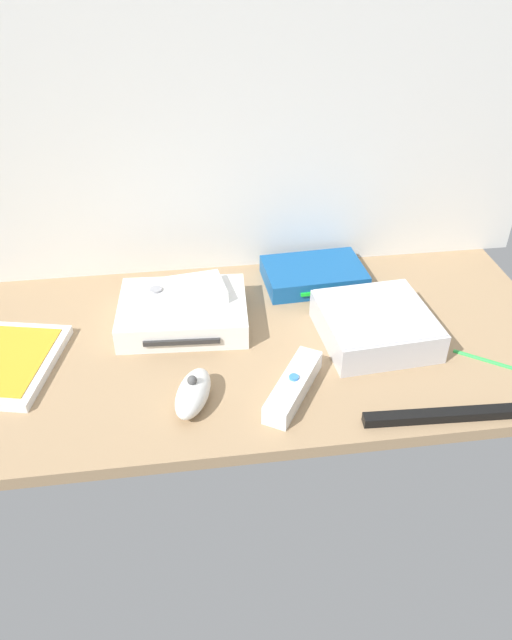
# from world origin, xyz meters

# --- Properties ---
(ground_plane) EXTENTS (1.00, 0.48, 0.02)m
(ground_plane) POSITION_xyz_m (0.00, 0.00, -0.01)
(ground_plane) COLOR #9E7F5B
(ground_plane) RESTS_ON ground
(back_wall) EXTENTS (1.10, 0.01, 0.64)m
(back_wall) POSITION_xyz_m (0.00, 0.25, 0.32)
(back_wall) COLOR silver
(back_wall) RESTS_ON ground
(game_console) EXTENTS (0.22, 0.17, 0.04)m
(game_console) POSITION_xyz_m (-0.11, 0.06, 0.02)
(game_console) COLOR white
(game_console) RESTS_ON ground_plane
(mini_computer) EXTENTS (0.18, 0.18, 0.05)m
(mini_computer) POSITION_xyz_m (0.19, -0.02, 0.03)
(mini_computer) COLOR silver
(mini_computer) RESTS_ON ground_plane
(game_case) EXTENTS (0.18, 0.22, 0.02)m
(game_case) POSITION_xyz_m (-0.38, -0.02, 0.01)
(game_case) COLOR white
(game_case) RESTS_ON ground_plane
(network_router) EXTENTS (0.19, 0.13, 0.03)m
(network_router) POSITION_xyz_m (0.13, 0.16, 0.02)
(network_router) COLOR #145193
(network_router) RESTS_ON ground_plane
(remote_wand) EXTENTS (0.11, 0.14, 0.03)m
(remote_wand) POSITION_xyz_m (0.04, -0.13, 0.02)
(remote_wand) COLOR white
(remote_wand) RESTS_ON ground_plane
(remote_nunchuk) EXTENTS (0.07, 0.11, 0.05)m
(remote_nunchuk) POSITION_xyz_m (-0.11, -0.14, 0.02)
(remote_nunchuk) COLOR white
(remote_nunchuk) RESTS_ON ground_plane
(remote_classic_pad) EXTENTS (0.15, 0.10, 0.02)m
(remote_classic_pad) POSITION_xyz_m (-0.12, 0.08, 0.05)
(remote_classic_pad) COLOR white
(remote_classic_pad) RESTS_ON game_console
(sensor_bar) EXTENTS (0.24, 0.03, 0.01)m
(sensor_bar) POSITION_xyz_m (0.24, -0.21, 0.01)
(sensor_bar) COLOR black
(sensor_bar) RESTS_ON ground_plane
(stylus_pen) EXTENTS (0.08, 0.06, 0.01)m
(stylus_pen) POSITION_xyz_m (0.34, -0.10, 0.00)
(stylus_pen) COLOR green
(stylus_pen) RESTS_ON ground_plane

